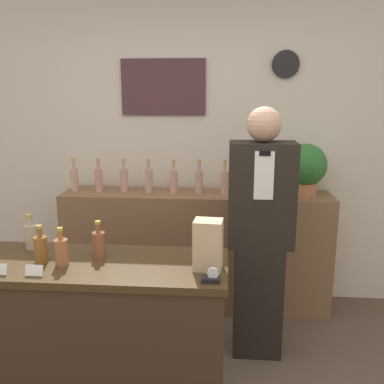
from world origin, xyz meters
TOP-DOWN VIEW (x-y plane):
  - back_wall at (-0.00, 2.00)m, footprint 5.20×0.09m
  - back_shelf at (0.10, 1.73)m, footprint 2.21×0.41m
  - display_counter at (-0.34, 0.44)m, footprint 1.41×0.56m
  - shopkeeper at (0.58, 1.09)m, footprint 0.43×0.27m
  - potted_plant at (0.97, 1.74)m, footprint 0.34×0.34m
  - paper_bag at (0.25, 0.41)m, footprint 0.15×0.13m
  - tape_dispenser at (0.28, 0.25)m, footprint 0.09×0.06m
  - price_card_right at (-0.61, 0.24)m, footprint 0.09×0.02m
  - counter_bottle_1 at (-0.79, 0.62)m, footprint 0.07×0.07m
  - counter_bottle_2 at (-0.65, 0.42)m, footprint 0.07×0.07m
  - counter_bottle_3 at (-0.52, 0.39)m, footprint 0.07×0.07m
  - counter_bottle_4 at (-0.36, 0.53)m, footprint 0.07×0.07m
  - shelf_bottle_0 at (-0.93, 1.74)m, footprint 0.07×0.07m
  - shelf_bottle_1 at (-0.72, 1.74)m, footprint 0.07×0.07m
  - shelf_bottle_2 at (-0.51, 1.75)m, footprint 0.07×0.07m
  - shelf_bottle_3 at (-0.30, 1.75)m, footprint 0.07×0.07m
  - shelf_bottle_4 at (-0.09, 1.74)m, footprint 0.07×0.07m
  - shelf_bottle_5 at (0.12, 1.75)m, footprint 0.07×0.07m
  - shelf_bottle_6 at (0.33, 1.73)m, footprint 0.07×0.07m
  - shelf_bottle_7 at (0.54, 1.74)m, footprint 0.07×0.07m
  - shelf_bottle_8 at (0.75, 1.72)m, footprint 0.07×0.07m

SIDE VIEW (x-z plane):
  - display_counter at x=-0.34m, z-range 0.00..0.91m
  - back_shelf at x=0.10m, z-range 0.00..1.00m
  - shopkeeper at x=0.58m, z-range 0.00..1.72m
  - tape_dispenser at x=0.28m, z-range 0.89..0.96m
  - price_card_right at x=-0.61m, z-range 0.91..0.96m
  - counter_bottle_1 at x=-0.79m, z-range 0.88..1.09m
  - counter_bottle_2 at x=-0.65m, z-range 0.88..1.09m
  - counter_bottle_3 at x=-0.52m, z-range 0.88..1.09m
  - counter_bottle_4 at x=-0.36m, z-range 0.88..1.09m
  - paper_bag at x=0.25m, z-range 0.91..1.17m
  - shelf_bottle_0 at x=-0.93m, z-range 0.96..1.24m
  - shelf_bottle_1 at x=-0.72m, z-range 0.96..1.24m
  - shelf_bottle_2 at x=-0.51m, z-range 0.96..1.24m
  - shelf_bottle_3 at x=-0.30m, z-range 0.96..1.24m
  - shelf_bottle_4 at x=-0.09m, z-range 0.96..1.24m
  - shelf_bottle_5 at x=0.12m, z-range 0.96..1.24m
  - shelf_bottle_6 at x=0.33m, z-range 0.96..1.24m
  - shelf_bottle_7 at x=0.54m, z-range 0.96..1.24m
  - shelf_bottle_8 at x=0.75m, z-range 0.96..1.24m
  - potted_plant at x=0.97m, z-range 1.02..1.43m
  - back_wall at x=0.00m, z-range 0.01..2.71m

